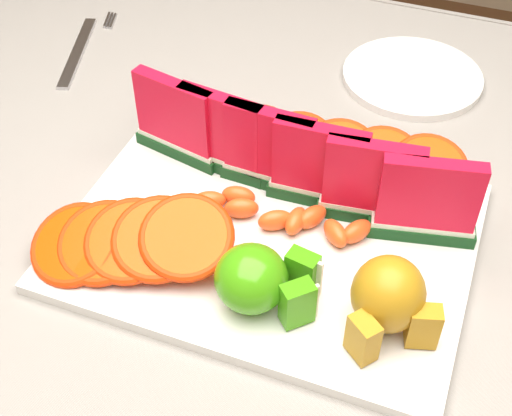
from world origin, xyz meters
TOP-DOWN VIEW (x-y plane):
  - table at (0.00, 0.00)m, footprint 1.40×0.90m
  - tablecloth at (0.00, 0.00)m, footprint 1.53×1.03m
  - platter at (0.07, -0.01)m, footprint 0.40×0.30m
  - apple_cluster at (0.09, -0.10)m, footprint 0.10×0.09m
  - pear_cluster at (0.20, -0.08)m, footprint 0.09×0.10m
  - side_plate at (0.14, 0.32)m, footprint 0.21×0.21m
  - fork at (-0.29, 0.23)m, footprint 0.07×0.19m
  - watermelon_row at (0.07, 0.05)m, footprint 0.39×0.07m
  - orange_fan_front at (-0.04, -0.09)m, footprint 0.21×0.14m
  - orange_fan_back at (0.08, 0.11)m, footprint 0.34×0.11m
  - tangerine_segments at (0.08, 0.00)m, footprint 0.19×0.06m

SIDE VIEW (x-z plane):
  - table at x=0.00m, z-range 0.28..1.03m
  - tablecloth at x=0.00m, z-range 0.62..0.82m
  - fork at x=-0.29m, z-range 0.76..0.76m
  - side_plate at x=0.14m, z-range 0.76..0.77m
  - platter at x=0.07m, z-range 0.76..0.77m
  - tangerine_segments at x=0.08m, z-range 0.77..0.79m
  - orange_fan_back at x=0.08m, z-range 0.77..0.81m
  - orange_fan_front at x=-0.04m, z-range 0.77..0.82m
  - apple_cluster at x=0.09m, z-range 0.77..0.83m
  - pear_cluster at x=0.20m, z-range 0.77..0.84m
  - watermelon_row at x=0.07m, z-range 0.77..0.87m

